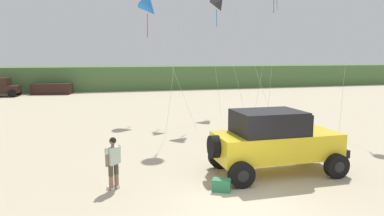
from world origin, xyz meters
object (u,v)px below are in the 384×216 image
object	(u,v)px
cooler_box	(221,185)
kite_green_box	(149,8)
jeep	(275,140)
person_watching	(113,160)
distant_sedan	(52,89)
kite_orange_streamer	(219,5)

from	to	relation	value
cooler_box	kite_green_box	world-z (taller)	kite_green_box
jeep	cooler_box	size ratio (longest dim) A/B	8.69
person_watching	jeep	bearing A→B (deg)	0.43
cooler_box	distant_sedan	xyz separation A→B (m)	(-8.15, 32.12, 0.41)
person_watching	cooler_box	world-z (taller)	person_watching
person_watching	distant_sedan	size ratio (longest dim) A/B	0.40
person_watching	kite_green_box	xyz separation A→B (m)	(3.23, 12.75, 6.34)
jeep	kite_green_box	xyz separation A→B (m)	(-2.36, 12.70, 6.08)
cooler_box	kite_orange_streamer	bearing A→B (deg)	99.21
kite_orange_streamer	kite_green_box	distance (m)	5.62
jeep	kite_orange_streamer	size ratio (longest dim) A/B	0.56
jeep	distant_sedan	bearing A→B (deg)	108.79
distant_sedan	person_watching	bearing A→B (deg)	-70.00
jeep	kite_green_box	size ratio (longest dim) A/B	0.60
jeep	distant_sedan	size ratio (longest dim) A/B	1.16
person_watching	cooler_box	bearing A→B (deg)	-18.43
cooler_box	kite_green_box	distance (m)	15.52
cooler_box	distant_sedan	world-z (taller)	distant_sedan
jeep	person_watching	bearing A→B (deg)	-179.57
jeep	kite_orange_streamer	bearing A→B (deg)	78.00
person_watching	kite_green_box	world-z (taller)	kite_green_box
jeep	kite_orange_streamer	world-z (taller)	kite_orange_streamer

